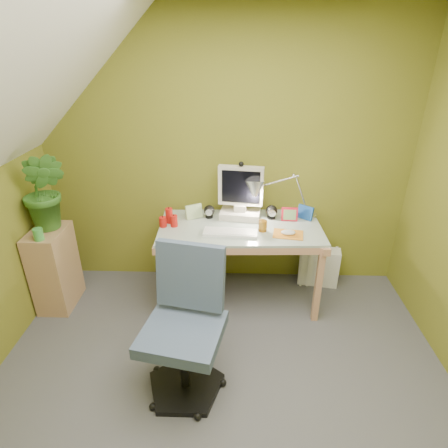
{
  "coord_description": "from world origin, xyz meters",
  "views": [
    {
      "loc": [
        0.08,
        -1.56,
        2.12
      ],
      "look_at": [
        0.0,
        1.0,
        0.85
      ],
      "focal_mm": 30.0,
      "sensor_mm": 36.0,
      "label": 1
    }
  ],
  "objects_px": {
    "task_chair": "(182,331)",
    "radiator": "(319,266)",
    "desk": "(239,263)",
    "side_ledge": "(55,268)",
    "potted_plant": "(45,191)",
    "desk_lamp": "(294,186)",
    "monitor": "(241,190)"
  },
  "relations": [
    {
      "from": "side_ledge",
      "to": "potted_plant",
      "type": "xyz_separation_m",
      "value": [
        0.04,
        0.05,
        0.68
      ]
    },
    {
      "from": "potted_plant",
      "to": "task_chair",
      "type": "xyz_separation_m",
      "value": [
        1.18,
        -0.93,
        -0.55
      ]
    },
    {
      "from": "side_ledge",
      "to": "task_chair",
      "type": "relative_size",
      "value": 0.73
    },
    {
      "from": "potted_plant",
      "to": "desk_lamp",
      "type": "bearing_deg",
      "value": 7.71
    },
    {
      "from": "desk",
      "to": "task_chair",
      "type": "height_order",
      "value": "task_chair"
    },
    {
      "from": "task_chair",
      "to": "monitor",
      "type": "bearing_deg",
      "value": 84.86
    },
    {
      "from": "radiator",
      "to": "desk_lamp",
      "type": "bearing_deg",
      "value": -159.19
    },
    {
      "from": "monitor",
      "to": "radiator",
      "type": "height_order",
      "value": "monitor"
    },
    {
      "from": "side_ledge",
      "to": "task_chair",
      "type": "height_order",
      "value": "task_chair"
    },
    {
      "from": "task_chair",
      "to": "side_ledge",
      "type": "bearing_deg",
      "value": 155.74
    },
    {
      "from": "potted_plant",
      "to": "desk",
      "type": "bearing_deg",
      "value": 3.32
    },
    {
      "from": "side_ledge",
      "to": "radiator",
      "type": "height_order",
      "value": "side_ledge"
    },
    {
      "from": "radiator",
      "to": "potted_plant",
      "type": "bearing_deg",
      "value": -161.94
    },
    {
      "from": "desk",
      "to": "radiator",
      "type": "bearing_deg",
      "value": 15.36
    },
    {
      "from": "desk",
      "to": "task_chair",
      "type": "bearing_deg",
      "value": -111.75
    },
    {
      "from": "monitor",
      "to": "potted_plant",
      "type": "height_order",
      "value": "potted_plant"
    },
    {
      "from": "task_chair",
      "to": "radiator",
      "type": "relative_size",
      "value": 2.71
    },
    {
      "from": "potted_plant",
      "to": "side_ledge",
      "type": "bearing_deg",
      "value": -127.16
    },
    {
      "from": "desk",
      "to": "monitor",
      "type": "distance_m",
      "value": 0.64
    },
    {
      "from": "monitor",
      "to": "desk_lamp",
      "type": "xyz_separation_m",
      "value": [
        0.45,
        0.0,
        0.04
      ]
    },
    {
      "from": "desk",
      "to": "potted_plant",
      "type": "height_order",
      "value": "potted_plant"
    },
    {
      "from": "desk_lamp",
      "to": "desk",
      "type": "bearing_deg",
      "value": -149.08
    },
    {
      "from": "desk",
      "to": "task_chair",
      "type": "xyz_separation_m",
      "value": [
        -0.36,
        -1.02,
        0.14
      ]
    },
    {
      "from": "potted_plant",
      "to": "monitor",
      "type": "bearing_deg",
      "value": 9.92
    },
    {
      "from": "monitor",
      "to": "task_chair",
      "type": "distance_m",
      "value": 1.34
    },
    {
      "from": "desk_lamp",
      "to": "task_chair",
      "type": "height_order",
      "value": "desk_lamp"
    },
    {
      "from": "desk",
      "to": "task_chair",
      "type": "distance_m",
      "value": 1.09
    },
    {
      "from": "task_chair",
      "to": "radiator",
      "type": "distance_m",
      "value": 1.71
    },
    {
      "from": "desk_lamp",
      "to": "radiator",
      "type": "xyz_separation_m",
      "value": [
        0.31,
        0.06,
        -0.83
      ]
    },
    {
      "from": "task_chair",
      "to": "radiator",
      "type": "height_order",
      "value": "task_chair"
    },
    {
      "from": "desk",
      "to": "desk_lamp",
      "type": "relative_size",
      "value": 2.27
    },
    {
      "from": "desk",
      "to": "side_ledge",
      "type": "relative_size",
      "value": 1.86
    }
  ]
}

